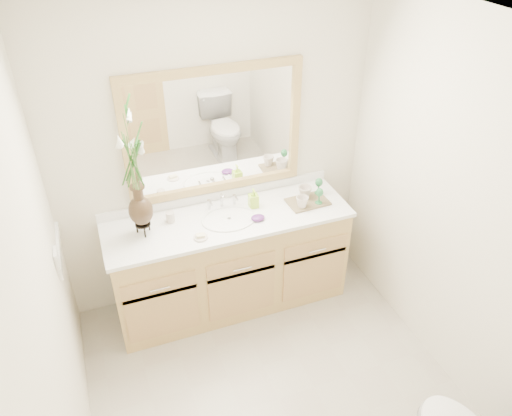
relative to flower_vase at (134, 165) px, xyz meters
name	(u,v)px	position (x,y,z in m)	size (l,w,h in m)	color
floor	(278,399)	(0.62, -1.04, -1.38)	(2.60, 2.60, 0.00)	#B9B29E
ceiling	(293,36)	(0.62, -1.04, 1.02)	(2.40, 2.60, 0.02)	white
wall_back	(215,156)	(0.62, 0.26, -0.18)	(2.40, 0.02, 2.40)	white
wall_left	(50,321)	(-0.58, -1.04, -0.18)	(0.02, 2.60, 2.40)	white
wall_right	(465,218)	(1.82, -1.04, -0.18)	(0.02, 2.60, 2.40)	white
vanity	(230,262)	(0.62, -0.03, -0.98)	(1.80, 0.55, 0.80)	tan
counter	(228,219)	(0.62, -0.03, -0.56)	(1.84, 0.57, 0.03)	white
sink	(229,225)	(0.62, -0.05, -0.60)	(0.38, 0.34, 0.23)	white
mirror	(215,132)	(0.62, 0.24, 0.03)	(1.32, 0.04, 0.97)	white
switch_plate	(57,258)	(-0.57, -0.28, -0.40)	(0.02, 0.12, 0.12)	white
flower_vase	(134,165)	(0.00, 0.00, 0.00)	(0.20, 0.20, 0.81)	black
tumbler	(170,217)	(0.21, 0.07, -0.51)	(0.06, 0.06, 0.08)	beige
soap_dish	(201,237)	(0.36, -0.20, -0.54)	(0.10, 0.10, 0.03)	beige
soap_bottle	(253,199)	(0.84, 0.05, -0.48)	(0.06, 0.07, 0.14)	#ADE335
purple_dish	(258,218)	(0.81, -0.13, -0.53)	(0.10, 0.08, 0.04)	#58246D
tray	(308,202)	(1.25, -0.05, -0.54)	(0.31, 0.21, 0.02)	brown
mug_left	(302,202)	(1.18, -0.11, -0.49)	(0.09, 0.09, 0.09)	beige
mug_right	(305,192)	(1.25, 0.00, -0.48)	(0.10, 0.10, 0.10)	beige
goblet_front	(319,193)	(1.32, -0.10, -0.45)	(0.06, 0.06, 0.13)	#287A3F
goblet_back	(319,183)	(1.38, 0.02, -0.44)	(0.06, 0.06, 0.14)	#287A3F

